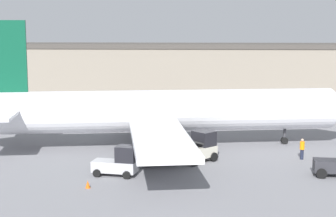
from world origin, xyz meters
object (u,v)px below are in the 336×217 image
Objects in this scene: airplane at (158,112)px; safety_cone_near at (88,184)px; baggage_tug at (119,162)px; belt_loader_truck at (198,148)px; ground_crew_worker at (302,148)px.

airplane is 14.41m from safety_cone_near.
belt_loader_truck reaches higher than baggage_tug.
belt_loader_truck is 11.36m from safety_cone_near.
airplane is 21.69× the size of ground_crew_worker.
airplane reaches higher than belt_loader_truck.
airplane is 10.54× the size of belt_loader_truck.
baggage_tug reaches higher than safety_cone_near.
airplane is 6.98m from belt_loader_truck.
airplane reaches higher than safety_cone_near.
airplane reaches higher than ground_crew_worker.
airplane is at bearing 80.16° from belt_loader_truck.
safety_cone_near is (-7.69, -8.31, -0.92)m from belt_loader_truck.
ground_crew_worker is 19.26m from safety_cone_near.
baggage_tug is 0.95× the size of belt_loader_truck.
belt_loader_truck is at bearing 47.21° from safety_cone_near.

